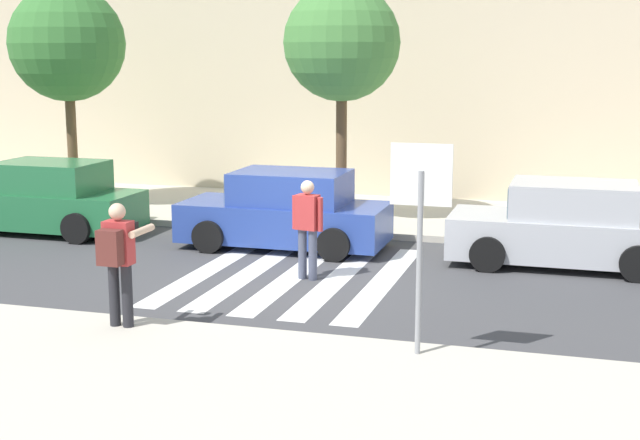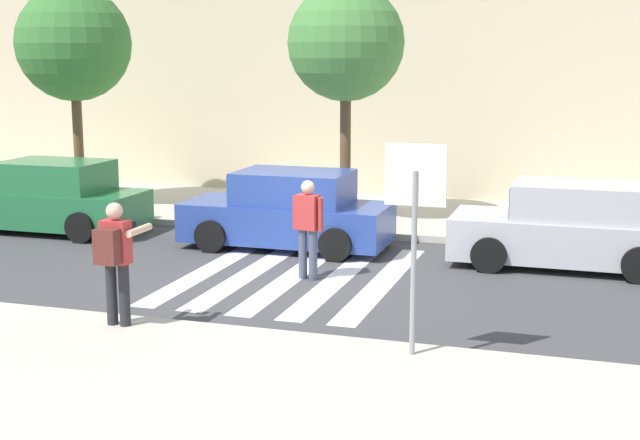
% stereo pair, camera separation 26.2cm
% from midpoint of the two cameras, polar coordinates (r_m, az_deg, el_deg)
% --- Properties ---
extents(ground_plane, '(120.00, 120.00, 0.00)m').
position_cam_midpoint_polar(ground_plane, '(15.50, -2.41, -3.75)').
color(ground_plane, '#424244').
extents(sidewalk_near, '(60.00, 6.00, 0.14)m').
position_cam_midpoint_polar(sidewalk_near, '(10.11, -14.09, -11.74)').
color(sidewalk_near, beige).
rests_on(sidewalk_near, ground).
extents(sidewalk_far, '(60.00, 4.80, 0.14)m').
position_cam_midpoint_polar(sidewalk_far, '(21.12, 2.86, 0.36)').
color(sidewalk_far, beige).
rests_on(sidewalk_far, ground).
extents(building_facade_far, '(56.00, 4.00, 7.06)m').
position_cam_midpoint_polar(building_facade_far, '(25.07, 5.35, 9.93)').
color(building_facade_far, beige).
rests_on(building_facade_far, ground).
extents(crosswalk_stripe_0, '(0.44, 5.20, 0.01)m').
position_cam_midpoint_polar(crosswalk_stripe_0, '(16.25, -7.53, -3.13)').
color(crosswalk_stripe_0, silver).
rests_on(crosswalk_stripe_0, ground).
extents(crosswalk_stripe_1, '(0.44, 5.20, 0.01)m').
position_cam_midpoint_polar(crosswalk_stripe_1, '(15.95, -4.90, -3.35)').
color(crosswalk_stripe_1, silver).
rests_on(crosswalk_stripe_1, ground).
extents(crosswalk_stripe_2, '(0.44, 5.20, 0.01)m').
position_cam_midpoint_polar(crosswalk_stripe_2, '(15.68, -2.17, -3.56)').
color(crosswalk_stripe_2, silver).
rests_on(crosswalk_stripe_2, ground).
extents(crosswalk_stripe_3, '(0.44, 5.20, 0.01)m').
position_cam_midpoint_polar(crosswalk_stripe_3, '(15.45, 0.65, -3.77)').
color(crosswalk_stripe_3, silver).
rests_on(crosswalk_stripe_3, ground).
extents(crosswalk_stripe_4, '(0.44, 5.20, 0.01)m').
position_cam_midpoint_polar(crosswalk_stripe_4, '(15.26, 3.55, -3.98)').
color(crosswalk_stripe_4, silver).
rests_on(crosswalk_stripe_4, ground).
extents(stop_sign, '(0.76, 0.08, 2.65)m').
position_cam_midpoint_polar(stop_sign, '(10.91, 5.78, 1.15)').
color(stop_sign, gray).
rests_on(stop_sign, sidewalk_near).
extents(photographer_with_backpack, '(0.59, 0.84, 1.72)m').
position_cam_midpoint_polar(photographer_with_backpack, '(12.45, -13.39, -2.13)').
color(photographer_with_backpack, '#232328').
rests_on(photographer_with_backpack, sidewalk_near).
extents(pedestrian_crossing, '(0.57, 0.30, 1.72)m').
position_cam_midpoint_polar(pedestrian_crossing, '(15.21, -1.30, -0.26)').
color(pedestrian_crossing, '#474C60').
rests_on(pedestrian_crossing, ground).
extents(parked_car_green, '(4.10, 1.92, 1.55)m').
position_cam_midpoint_polar(parked_car_green, '(20.17, -17.43, 1.27)').
color(parked_car_green, '#236B3D').
rests_on(parked_car_green, ground).
extents(parked_car_blue, '(4.10, 1.92, 1.55)m').
position_cam_midpoint_polar(parked_car_blue, '(17.74, -2.61, 0.51)').
color(parked_car_blue, '#284293').
rests_on(parked_car_blue, ground).
extents(parked_car_silver, '(4.10, 1.92, 1.55)m').
position_cam_midpoint_polar(parked_car_silver, '(16.79, 15.04, -0.44)').
color(parked_car_silver, '#B7BABF').
rests_on(parked_car_silver, ground).
extents(street_tree_west, '(2.73, 2.73, 5.28)m').
position_cam_midpoint_polar(street_tree_west, '(22.29, -16.22, 10.75)').
color(street_tree_west, brown).
rests_on(street_tree_west, sidewalk_far).
extents(street_tree_center, '(2.53, 2.53, 5.18)m').
position_cam_midpoint_polar(street_tree_center, '(19.50, 1.01, 11.22)').
color(street_tree_center, brown).
rests_on(street_tree_center, sidewalk_far).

